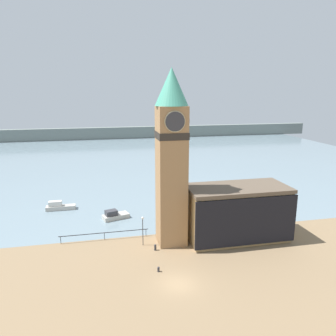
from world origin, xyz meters
name	(u,v)px	position (x,y,z in m)	size (l,w,h in m)	color
ground_plane	(179,284)	(0.00, 0.00, 0.00)	(160.00, 160.00, 0.00)	#846B4C
water	(124,156)	(0.00, 72.99, 0.00)	(160.00, 120.00, 0.00)	gray
far_shoreline	(116,133)	(0.00, 112.99, 2.50)	(180.00, 3.00, 5.00)	slate
pier_railing	(104,233)	(-7.58, 12.74, 0.96)	(12.39, 0.08, 1.09)	#232328
clock_tower	(171,155)	(1.47, 10.11, 12.37)	(4.25, 4.25, 23.32)	#9E754C
pier_building	(237,213)	(10.78, 9.43, 3.82)	(14.15, 6.75, 7.61)	tan
boat_near	(115,215)	(-5.75, 20.32, 0.56)	(4.59, 3.10, 1.53)	#B7B2A8
boat_far	(59,206)	(-15.04, 26.58, 0.58)	(5.03, 1.44, 1.61)	#B7B2A8
mooring_bollard_near	(155,247)	(-1.13, 8.16, 0.46)	(0.31, 0.31, 0.84)	#2D2D33
mooring_bollard_far	(158,269)	(-1.67, 2.91, 0.34)	(0.28, 0.28, 0.63)	#2D2D33
lamp_post	(143,226)	(-2.50, 9.96, 2.85)	(0.32, 0.32, 4.10)	#2D2D33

